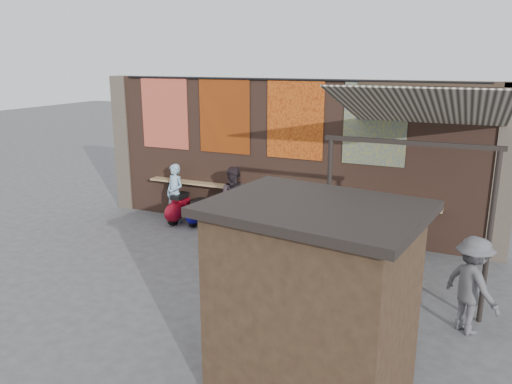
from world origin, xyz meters
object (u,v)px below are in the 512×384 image
(diner_left, at_px, (175,193))
(scooter_stool_7, at_px, (324,227))
(scooter_stool_2, at_px, (217,214))
(scooter_stool_8, at_px, (349,235))
(scooter_stool_0, at_px, (179,208))
(shopper_grey, at_px, (472,285))
(scooter_stool_9, at_px, (372,235))
(scooter_stool_5, at_px, (281,221))
(scooter_stool_6, at_px, (301,227))
(scooter_stool_1, at_px, (198,212))
(scooter_stool_10, at_px, (399,241))
(shelf_box, at_px, (286,188))
(diner_right, at_px, (235,201))
(scooter_stool_3, at_px, (238,216))
(market_stall, at_px, (312,306))
(shopper_navy, at_px, (382,242))
(scooter_stool_4, at_px, (258,218))
(shopper_tan, at_px, (393,254))

(diner_left, bearing_deg, scooter_stool_7, 18.72)
(scooter_stool_2, bearing_deg, scooter_stool_8, -1.16)
(scooter_stool_0, bearing_deg, shopper_grey, -21.41)
(scooter_stool_9, bearing_deg, scooter_stool_5, 178.38)
(scooter_stool_6, bearing_deg, scooter_stool_1, 179.26)
(scooter_stool_10, height_order, diner_left, diner_left)
(scooter_stool_2, bearing_deg, shelf_box, 7.59)
(diner_right, bearing_deg, shelf_box, 4.64)
(scooter_stool_2, relative_size, scooter_stool_3, 0.96)
(scooter_stool_9, xyz_separation_m, shopper_grey, (2.22, -3.01, 0.43))
(market_stall, bearing_deg, scooter_stool_5, 123.48)
(scooter_stool_7, bearing_deg, shelf_box, 167.00)
(scooter_stool_1, bearing_deg, scooter_stool_0, -175.06)
(scooter_stool_1, height_order, diner_right, diner_right)
(scooter_stool_0, xyz_separation_m, market_stall, (5.68, -5.56, 0.88))
(scooter_stool_9, bearing_deg, diner_right, -176.82)
(scooter_stool_6, height_order, diner_left, diner_left)
(scooter_stool_6, height_order, shopper_grey, shopper_grey)
(scooter_stool_3, xyz_separation_m, diner_left, (-1.93, -0.05, 0.44))
(scooter_stool_6, bearing_deg, scooter_stool_5, 172.88)
(scooter_stool_5, bearing_deg, diner_right, -167.39)
(shelf_box, xyz_separation_m, scooter_stool_6, (0.56, -0.33, -0.90))
(scooter_stool_3, height_order, shopper_grey, shopper_grey)
(shelf_box, relative_size, shopper_navy, 0.34)
(scooter_stool_4, bearing_deg, scooter_stool_3, 178.94)
(scooter_stool_1, height_order, scooter_stool_7, scooter_stool_7)
(diner_right, distance_m, shopper_navy, 4.31)
(scooter_stool_10, bearing_deg, shelf_box, 174.66)
(diner_left, relative_size, shopper_navy, 0.93)
(scooter_stool_8, bearing_deg, scooter_stool_3, 178.57)
(scooter_stool_8, distance_m, market_stall, 5.72)
(scooter_stool_8, distance_m, shopper_tan, 2.38)
(shopper_navy, bearing_deg, scooter_stool_0, -42.86)
(scooter_stool_0, distance_m, scooter_stool_3, 1.81)
(diner_left, bearing_deg, scooter_stool_2, 20.31)
(scooter_stool_0, bearing_deg, scooter_stool_7, 1.08)
(scooter_stool_6, distance_m, scooter_stool_10, 2.42)
(scooter_stool_2, relative_size, scooter_stool_8, 1.12)
(scooter_stool_9, bearing_deg, scooter_stool_0, -179.82)
(shopper_tan, bearing_deg, scooter_stool_1, 129.77)
(scooter_stool_4, bearing_deg, scooter_stool_5, 0.26)
(shopper_tan, height_order, market_stall, market_stall)
(scooter_stool_3, xyz_separation_m, shopper_tan, (4.38, -2.01, 0.37))
(scooter_stool_7, height_order, shopper_grey, shopper_grey)
(scooter_stool_8, height_order, market_stall, market_stall)
(scooter_stool_3, bearing_deg, scooter_stool_6, -2.54)
(diner_right, bearing_deg, scooter_stool_9, -15.73)
(scooter_stool_5, distance_m, diner_left, 3.20)
(scooter_stool_2, xyz_separation_m, scooter_stool_3, (0.63, 0.00, 0.02))
(scooter_stool_9, distance_m, diner_left, 5.55)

